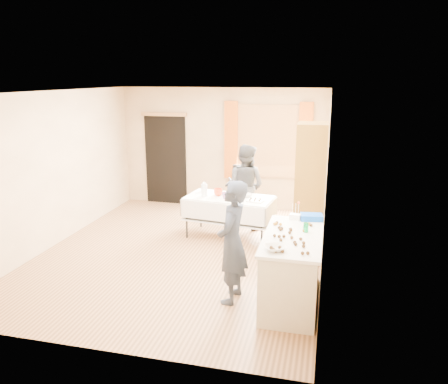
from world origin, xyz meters
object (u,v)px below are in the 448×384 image
(counter, at_px, (292,269))
(woman, at_px, (245,186))
(girl, at_px, (232,242))
(cabinet, at_px, (310,184))
(chair, at_px, (241,203))
(party_table, at_px, (229,213))

(counter, distance_m, woman, 3.01)
(counter, bearing_deg, girl, -170.16)
(cabinet, bearing_deg, chair, 143.94)
(counter, height_order, girl, girl)
(cabinet, bearing_deg, girl, -110.07)
(cabinet, xyz_separation_m, woman, (-1.23, 0.57, -0.24))
(cabinet, bearing_deg, woman, 155.09)
(cabinet, height_order, chair, cabinet)
(party_table, height_order, girl, girl)
(cabinet, relative_size, counter, 1.38)
(counter, xyz_separation_m, woman, (-1.13, 2.77, 0.35))
(woman, bearing_deg, party_table, 94.88)
(cabinet, height_order, girl, cabinet)
(party_table, bearing_deg, girl, -69.38)
(woman, bearing_deg, girl, 116.44)
(cabinet, xyz_separation_m, party_table, (-1.40, -0.08, -0.60))
(cabinet, distance_m, counter, 2.27)
(counter, distance_m, party_table, 2.48)
(party_table, bearing_deg, cabinet, 10.23)
(party_table, distance_m, girl, 2.34)
(party_table, height_order, chair, chair)
(cabinet, relative_size, girl, 1.30)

